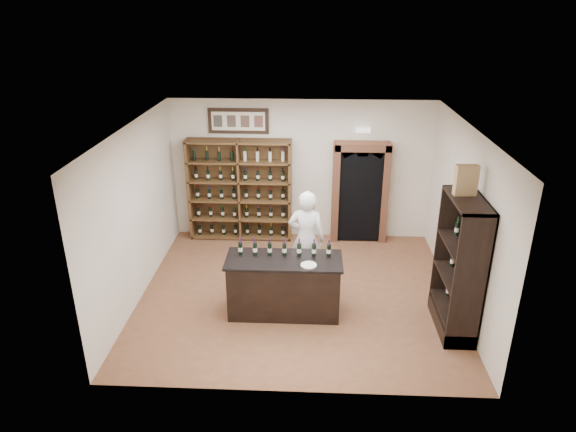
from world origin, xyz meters
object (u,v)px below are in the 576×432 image
object	(u,v)px
counter_bottle_0	(240,248)
wine_crate	(466,180)
wine_shelf	(240,190)
shopkeeper	(306,239)
side_cabinet	(458,286)
tasting_counter	(284,286)

from	to	relation	value
counter_bottle_0	wine_crate	bearing A→B (deg)	-4.60
wine_shelf	shopkeeper	bearing A→B (deg)	-53.88
wine_shelf	side_cabinet	bearing A→B (deg)	-40.21
counter_bottle_0	shopkeeper	xyz separation A→B (m)	(1.07, 0.81, -0.20)
tasting_counter	wine_crate	bearing A→B (deg)	-2.94
shopkeeper	side_cabinet	bearing A→B (deg)	161.84
tasting_counter	counter_bottle_0	size ratio (longest dim) A/B	6.27
wine_shelf	shopkeeper	xyz separation A→B (m)	(1.45, -1.98, -0.19)
wine_shelf	side_cabinet	world-z (taller)	same
tasting_counter	side_cabinet	bearing A→B (deg)	-6.28
counter_bottle_0	shopkeeper	world-z (taller)	shopkeeper
side_cabinet	shopkeeper	world-z (taller)	side_cabinet
tasting_counter	wine_crate	distance (m)	3.29
tasting_counter	counter_bottle_0	world-z (taller)	counter_bottle_0
shopkeeper	wine_shelf	bearing A→B (deg)	-44.32
side_cabinet	shopkeeper	size ratio (longest dim) A/B	1.21
side_cabinet	tasting_counter	bearing A→B (deg)	173.72
tasting_counter	shopkeeper	distance (m)	1.09
counter_bottle_0	shopkeeper	bearing A→B (deg)	37.28
counter_bottle_0	wine_crate	world-z (taller)	wine_crate
wine_shelf	counter_bottle_0	bearing A→B (deg)	-82.27
wine_crate	counter_bottle_0	bearing A→B (deg)	171.51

